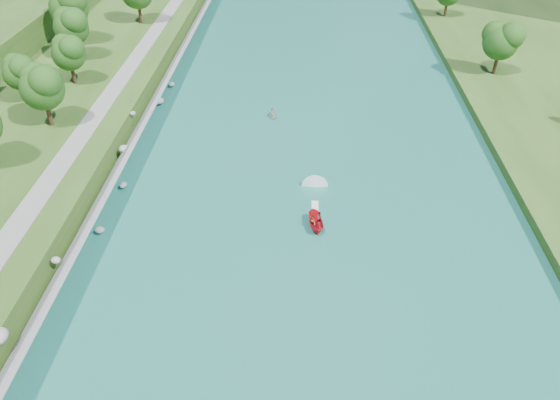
{
  "coord_description": "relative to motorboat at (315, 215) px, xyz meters",
  "views": [
    {
      "loc": [
        -0.78,
        -37.54,
        41.54
      ],
      "look_at": [
        -3.24,
        17.12,
        2.5
      ],
      "focal_mm": 35.0,
      "sensor_mm": 36.0,
      "label": 1
    }
  ],
  "objects": [
    {
      "name": "ground",
      "position": [
        -1.19,
        -16.48,
        -0.78
      ],
      "size": [
        260.0,
        260.0,
        0.0
      ],
      "primitive_type": "plane",
      "color": "#2D5119",
      "rests_on": "ground"
    },
    {
      "name": "raft",
      "position": [
        -6.92,
        27.78,
        -0.34
      ],
      "size": [
        2.45,
        2.96,
        1.53
      ],
      "rotation": [
        0.0,
        0.0,
        0.26
      ],
      "color": "gray",
      "rests_on": "river_water"
    },
    {
      "name": "riprap_bank",
      "position": [
        -27.04,
        2.32,
        1.02
      ],
      "size": [
        4.27,
        236.0,
        4.21
      ],
      "color": "slate",
      "rests_on": "ground"
    },
    {
      "name": "river_water",
      "position": [
        -1.19,
        3.52,
        -0.73
      ],
      "size": [
        55.0,
        240.0,
        0.1
      ],
      "primitive_type": "cube",
      "color": "#1B6957",
      "rests_on": "ground"
    },
    {
      "name": "riverside_path",
      "position": [
        -33.69,
        3.52,
        2.77
      ],
      "size": [
        3.0,
        200.0,
        0.1
      ],
      "primitive_type": "cube",
      "color": "gray",
      "rests_on": "berm_west"
    },
    {
      "name": "motorboat",
      "position": [
        0.0,
        0.0,
        0.0
      ],
      "size": [
        3.6,
        18.97,
        2.03
      ],
      "rotation": [
        0.0,
        0.0,
        3.31
      ],
      "color": "red",
      "rests_on": "river_water"
    }
  ]
}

